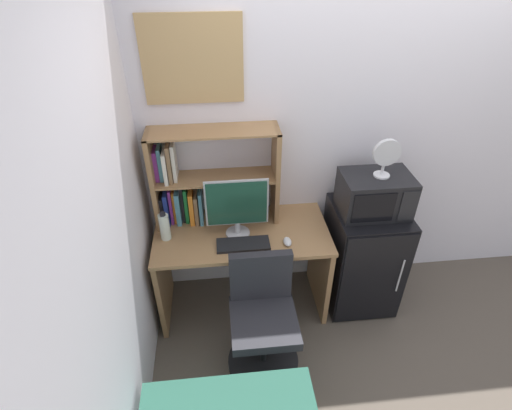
{
  "coord_description": "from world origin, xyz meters",
  "views": [
    {
      "loc": [
        -1.05,
        -2.53,
        2.53
      ],
      "look_at": [
        -0.82,
        -0.34,
        1.0
      ],
      "focal_mm": 27.7,
      "sensor_mm": 36.0,
      "label": 1
    }
  ],
  "objects_px": {
    "mini_fridge": "(362,256)",
    "desk_fan": "(386,156)",
    "computer_mouse": "(287,242)",
    "water_bottle": "(165,227)",
    "hutch_bookshelf": "(196,181)",
    "microwave": "(375,194)",
    "wall_corkboard": "(192,60)",
    "monitor": "(237,206)",
    "keyboard": "(243,244)",
    "desk_chair": "(263,322)"
  },
  "relations": [
    {
      "from": "desk_chair",
      "to": "computer_mouse",
      "type": "bearing_deg",
      "value": 58.64
    },
    {
      "from": "computer_mouse",
      "to": "water_bottle",
      "type": "relative_size",
      "value": 0.43
    },
    {
      "from": "monitor",
      "to": "microwave",
      "type": "bearing_deg",
      "value": 0.68
    },
    {
      "from": "water_bottle",
      "to": "mini_fridge",
      "type": "distance_m",
      "value": 1.53
    },
    {
      "from": "monitor",
      "to": "keyboard",
      "type": "xyz_separation_m",
      "value": [
        0.03,
        -0.13,
        -0.23
      ]
    },
    {
      "from": "monitor",
      "to": "desk_chair",
      "type": "xyz_separation_m",
      "value": [
        0.12,
        -0.49,
        -0.62
      ]
    },
    {
      "from": "computer_mouse",
      "to": "water_bottle",
      "type": "xyz_separation_m",
      "value": [
        -0.84,
        0.15,
        0.09
      ]
    },
    {
      "from": "monitor",
      "to": "desk_chair",
      "type": "relative_size",
      "value": 0.52
    },
    {
      "from": "water_bottle",
      "to": "mini_fridge",
      "type": "relative_size",
      "value": 0.25
    },
    {
      "from": "hutch_bookshelf",
      "to": "water_bottle",
      "type": "xyz_separation_m",
      "value": [
        -0.23,
        -0.21,
        -0.23
      ]
    },
    {
      "from": "microwave",
      "to": "wall_corkboard",
      "type": "height_order",
      "value": "wall_corkboard"
    },
    {
      "from": "mini_fridge",
      "to": "desk_fan",
      "type": "distance_m",
      "value": 0.89
    },
    {
      "from": "mini_fridge",
      "to": "desk_fan",
      "type": "relative_size",
      "value": 3.18
    },
    {
      "from": "microwave",
      "to": "desk_chair",
      "type": "relative_size",
      "value": 0.56
    },
    {
      "from": "water_bottle",
      "to": "microwave",
      "type": "relative_size",
      "value": 0.46
    },
    {
      "from": "computer_mouse",
      "to": "desk_fan",
      "type": "relative_size",
      "value": 0.34
    },
    {
      "from": "keyboard",
      "to": "desk_chair",
      "type": "xyz_separation_m",
      "value": [
        0.1,
        -0.36,
        -0.39
      ]
    },
    {
      "from": "hutch_bookshelf",
      "to": "mini_fridge",
      "type": "bearing_deg",
      "value": -9.5
    },
    {
      "from": "desk_fan",
      "to": "desk_chair",
      "type": "bearing_deg",
      "value": -150.39
    },
    {
      "from": "computer_mouse",
      "to": "mini_fridge",
      "type": "bearing_deg",
      "value": 13.45
    },
    {
      "from": "computer_mouse",
      "to": "microwave",
      "type": "relative_size",
      "value": 0.2
    },
    {
      "from": "hutch_bookshelf",
      "to": "wall_corkboard",
      "type": "height_order",
      "value": "wall_corkboard"
    },
    {
      "from": "mini_fridge",
      "to": "computer_mouse",
      "type": "bearing_deg",
      "value": -166.55
    },
    {
      "from": "water_bottle",
      "to": "desk_chair",
      "type": "height_order",
      "value": "water_bottle"
    },
    {
      "from": "keyboard",
      "to": "water_bottle",
      "type": "relative_size",
      "value": 1.65
    },
    {
      "from": "water_bottle",
      "to": "microwave",
      "type": "height_order",
      "value": "microwave"
    },
    {
      "from": "hutch_bookshelf",
      "to": "computer_mouse",
      "type": "distance_m",
      "value": 0.77
    },
    {
      "from": "computer_mouse",
      "to": "desk_chair",
      "type": "bearing_deg",
      "value": -121.36
    },
    {
      "from": "hutch_bookshelf",
      "to": "microwave",
      "type": "bearing_deg",
      "value": -9.37
    },
    {
      "from": "monitor",
      "to": "mini_fridge",
      "type": "distance_m",
      "value": 1.12
    },
    {
      "from": "monitor",
      "to": "mini_fridge",
      "type": "xyz_separation_m",
      "value": [
        0.97,
        0.01,
        -0.56
      ]
    },
    {
      "from": "microwave",
      "to": "desk_fan",
      "type": "xyz_separation_m",
      "value": [
        0.02,
        -0.01,
        0.3
      ]
    },
    {
      "from": "keyboard",
      "to": "wall_corkboard",
      "type": "xyz_separation_m",
      "value": [
        -0.26,
        0.45,
        1.12
      ]
    },
    {
      "from": "wall_corkboard",
      "to": "mini_fridge",
      "type": "bearing_deg",
      "value": -14.43
    },
    {
      "from": "hutch_bookshelf",
      "to": "wall_corkboard",
      "type": "relative_size",
      "value": 1.42
    },
    {
      "from": "monitor",
      "to": "desk_chair",
      "type": "bearing_deg",
      "value": -75.65
    },
    {
      "from": "monitor",
      "to": "desk_chair",
      "type": "distance_m",
      "value": 0.8
    },
    {
      "from": "water_bottle",
      "to": "keyboard",
      "type": "bearing_deg",
      "value": -14.32
    },
    {
      "from": "hutch_bookshelf",
      "to": "microwave",
      "type": "distance_m",
      "value": 1.26
    },
    {
      "from": "desk_chair",
      "to": "wall_corkboard",
      "type": "relative_size",
      "value": 1.37
    },
    {
      "from": "water_bottle",
      "to": "wall_corkboard",
      "type": "height_order",
      "value": "wall_corkboard"
    },
    {
      "from": "monitor",
      "to": "keyboard",
      "type": "bearing_deg",
      "value": -77.86
    },
    {
      "from": "hutch_bookshelf",
      "to": "water_bottle",
      "type": "relative_size",
      "value": 4.01
    },
    {
      "from": "keyboard",
      "to": "microwave",
      "type": "xyz_separation_m",
      "value": [
        0.94,
        0.14,
        0.26
      ]
    },
    {
      "from": "water_bottle",
      "to": "microwave",
      "type": "xyz_separation_m",
      "value": [
        1.47,
        0.01,
        0.16
      ]
    },
    {
      "from": "desk_fan",
      "to": "water_bottle",
      "type": "bearing_deg",
      "value": -179.98
    },
    {
      "from": "microwave",
      "to": "wall_corkboard",
      "type": "xyz_separation_m",
      "value": [
        -1.2,
        0.3,
        0.86
      ]
    },
    {
      "from": "water_bottle",
      "to": "desk_fan",
      "type": "relative_size",
      "value": 0.8
    },
    {
      "from": "hutch_bookshelf",
      "to": "microwave",
      "type": "height_order",
      "value": "hutch_bookshelf"
    },
    {
      "from": "water_bottle",
      "to": "desk_fan",
      "type": "height_order",
      "value": "desk_fan"
    }
  ]
}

